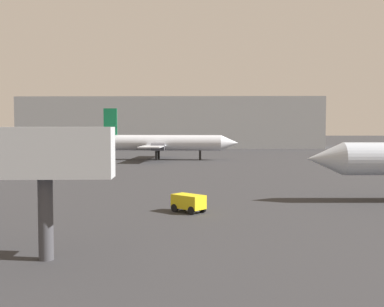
# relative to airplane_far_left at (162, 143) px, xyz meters

# --- Properties ---
(airplane_far_left) EXTENTS (27.76, 21.13, 9.53)m
(airplane_far_left) POSITION_rel_airplane_far_left_xyz_m (0.00, 0.00, 0.00)
(airplane_far_left) COLOR silver
(airplane_far_left) RESTS_ON ground_plane
(baggage_cart) EXTENTS (2.67, 2.55, 1.30)m
(baggage_cart) POSITION_rel_airplane_far_left_xyz_m (6.69, -55.11, -2.39)
(baggage_cart) COLOR gold
(baggage_cart) RESTS_ON ground_plane
(terminal_building) EXTENTS (84.91, 20.82, 14.29)m
(terminal_building) POSITION_rel_airplane_far_left_xyz_m (-1.80, 53.47, 3.99)
(terminal_building) COLOR #999EA3
(terminal_building) RESTS_ON ground_plane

